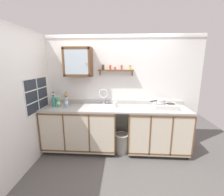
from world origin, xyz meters
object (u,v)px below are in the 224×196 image
(bottle_opaque_white_2, at_px, (54,99))
(wall_cabinet, at_px, (78,62))
(bottle_soda_green_0, at_px, (59,102))
(saucepan, at_px, (160,101))
(bottle_juice_amber_3, at_px, (66,99))
(hot_plate_stove, at_px, (166,106))
(sink, at_px, (101,108))
(trash_bin, at_px, (122,143))
(mug, at_px, (115,104))
(bottle_detergent_teal_4, at_px, (54,101))
(bottle_water_blue_1, at_px, (66,102))

(bottle_opaque_white_2, height_order, wall_cabinet, wall_cabinet)
(bottle_soda_green_0, bearing_deg, saucepan, 1.14)
(bottle_opaque_white_2, bearing_deg, saucepan, -1.92)
(bottle_juice_amber_3, bearing_deg, hot_plate_stove, -2.02)
(bottle_opaque_white_2, bearing_deg, sink, -2.95)
(bottle_opaque_white_2, height_order, trash_bin, bottle_opaque_white_2)
(bottle_juice_amber_3, bearing_deg, wall_cabinet, 22.78)
(mug, bearing_deg, bottle_juice_amber_3, 178.17)
(bottle_juice_amber_3, relative_size, bottle_detergent_teal_4, 1.23)
(bottle_juice_amber_3, bearing_deg, bottle_water_blue_1, -70.64)
(bottle_detergent_teal_4, bearing_deg, bottle_soda_green_0, -2.04)
(mug, bearing_deg, saucepan, -1.05)
(bottle_soda_green_0, bearing_deg, bottle_detergent_teal_4, 177.96)
(bottle_opaque_white_2, xyz_separation_m, mug, (1.32, -0.06, -0.08))
(hot_plate_stove, xyz_separation_m, bottle_soda_green_0, (-2.18, -0.02, 0.06))
(hot_plate_stove, distance_m, bottle_opaque_white_2, 2.34)
(sink, distance_m, bottle_water_blue_1, 0.72)
(hot_plate_stove, bearing_deg, mug, 177.78)
(bottle_opaque_white_2, bearing_deg, bottle_juice_amber_3, -4.94)
(bottle_water_blue_1, bearing_deg, mug, 4.90)
(bottle_opaque_white_2, height_order, bottle_detergent_teal_4, bottle_opaque_white_2)
(wall_cabinet, bearing_deg, sink, -15.58)
(sink, bearing_deg, bottle_water_blue_1, -172.76)
(bottle_juice_amber_3, height_order, bottle_detergent_teal_4, bottle_juice_amber_3)
(sink, relative_size, bottle_juice_amber_3, 1.77)
(sink, height_order, saucepan, sink)
(hot_plate_stove, xyz_separation_m, bottle_water_blue_1, (-2.00, -0.05, 0.06))
(bottle_soda_green_0, relative_size, mug, 1.86)
(bottle_water_blue_1, bearing_deg, saucepan, 2.06)
(sink, xyz_separation_m, bottle_opaque_white_2, (-1.03, 0.05, 0.15))
(bottle_juice_amber_3, bearing_deg, saucepan, -1.47)
(bottle_soda_green_0, height_order, wall_cabinet, wall_cabinet)
(saucepan, bearing_deg, sink, 178.98)
(saucepan, bearing_deg, bottle_water_blue_1, -177.94)
(bottle_detergent_teal_4, relative_size, wall_cabinet, 0.41)
(trash_bin, bearing_deg, saucepan, 8.28)
(bottle_soda_green_0, distance_m, mug, 1.17)
(wall_cabinet, distance_m, trash_bin, 1.91)
(bottle_detergent_teal_4, bearing_deg, hot_plate_stove, 0.37)
(saucepan, xyz_separation_m, bottle_water_blue_1, (-1.89, -0.07, -0.03))
(bottle_opaque_white_2, distance_m, wall_cabinet, 0.95)
(bottle_soda_green_0, distance_m, bottle_water_blue_1, 0.18)
(trash_bin, bearing_deg, bottle_water_blue_1, 177.86)
(trash_bin, bearing_deg, bottle_juice_amber_3, 172.25)
(bottle_juice_amber_3, bearing_deg, bottle_opaque_white_2, 175.06)
(saucepan, distance_m, mug, 0.91)
(hot_plate_stove, xyz_separation_m, mug, (-1.01, 0.04, 0.01))
(hot_plate_stove, bearing_deg, bottle_water_blue_1, -178.70)
(bottle_opaque_white_2, bearing_deg, wall_cabinet, 8.63)
(saucepan, relative_size, trash_bin, 0.76)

